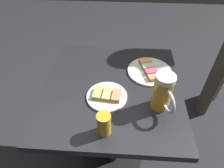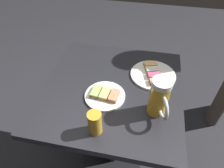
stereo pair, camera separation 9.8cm
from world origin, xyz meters
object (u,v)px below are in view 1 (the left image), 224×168
plate_far (150,71)px  beer_mug (163,93)px  plate_near (107,96)px  beer_glass_small (104,124)px

plate_far → beer_mug: (0.03, -0.24, 0.08)m
plate_near → plate_far: size_ratio=0.81×
plate_near → beer_glass_small: beer_glass_small is taller
beer_glass_small → plate_near: bearing=91.5°
plate_near → plate_far: bearing=42.7°
plate_far → beer_mug: bearing=-83.5°
beer_glass_small → plate_far: bearing=61.6°
plate_far → beer_mug: size_ratio=1.31×
plate_near → beer_mug: bearing=-10.2°
plate_far → plate_near: bearing=-137.3°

